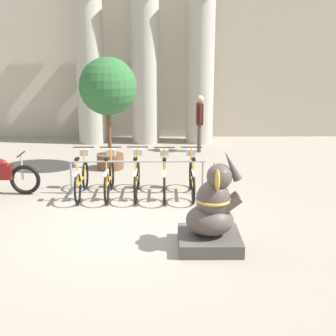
{
  "coord_description": "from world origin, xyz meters",
  "views": [
    {
      "loc": [
        0.63,
        -8.05,
        3.31
      ],
      "look_at": [
        0.69,
        0.47,
        1.0
      ],
      "focal_mm": 50.0,
      "sensor_mm": 36.0,
      "label": 1
    }
  ],
  "objects_px": {
    "bicycle_4": "(192,178)",
    "person_pedestrian": "(200,118)",
    "bicycle_0": "(82,178)",
    "bicycle_3": "(164,178)",
    "potted_tree": "(108,91)",
    "elephant_statue": "(212,215)",
    "bicycle_1": "(109,178)",
    "bicycle_2": "(137,178)"
  },
  "relations": [
    {
      "from": "bicycle_4",
      "to": "person_pedestrian",
      "type": "bearing_deg",
      "value": 83.7
    },
    {
      "from": "bicycle_0",
      "to": "bicycle_3",
      "type": "height_order",
      "value": "same"
    },
    {
      "from": "person_pedestrian",
      "to": "potted_tree",
      "type": "distance_m",
      "value": 3.38
    },
    {
      "from": "person_pedestrian",
      "to": "potted_tree",
      "type": "height_order",
      "value": "potted_tree"
    },
    {
      "from": "bicycle_3",
      "to": "potted_tree",
      "type": "bearing_deg",
      "value": 121.91
    },
    {
      "from": "bicycle_0",
      "to": "elephant_statue",
      "type": "xyz_separation_m",
      "value": [
        2.6,
        -2.71,
        0.16
      ]
    },
    {
      "from": "bicycle_3",
      "to": "bicycle_4",
      "type": "relative_size",
      "value": 1.0
    },
    {
      "from": "potted_tree",
      "to": "bicycle_3",
      "type": "bearing_deg",
      "value": -58.09
    },
    {
      "from": "elephant_statue",
      "to": "potted_tree",
      "type": "distance_m",
      "value": 5.69
    },
    {
      "from": "bicycle_1",
      "to": "bicycle_0",
      "type": "bearing_deg",
      "value": 179.45
    },
    {
      "from": "bicycle_2",
      "to": "person_pedestrian",
      "type": "relative_size",
      "value": 0.95
    },
    {
      "from": "person_pedestrian",
      "to": "bicycle_2",
      "type": "bearing_deg",
      "value": -111.59
    },
    {
      "from": "bicycle_2",
      "to": "person_pedestrian",
      "type": "height_order",
      "value": "person_pedestrian"
    },
    {
      "from": "elephant_statue",
      "to": "person_pedestrian",
      "type": "bearing_deg",
      "value": 87.53
    },
    {
      "from": "bicycle_2",
      "to": "bicycle_4",
      "type": "distance_m",
      "value": 1.22
    },
    {
      "from": "elephant_statue",
      "to": "potted_tree",
      "type": "height_order",
      "value": "potted_tree"
    },
    {
      "from": "bicycle_0",
      "to": "potted_tree",
      "type": "height_order",
      "value": "potted_tree"
    },
    {
      "from": "bicycle_2",
      "to": "bicycle_3",
      "type": "xyz_separation_m",
      "value": [
        0.61,
        -0.05,
        0.0
      ]
    },
    {
      "from": "bicycle_2",
      "to": "elephant_statue",
      "type": "distance_m",
      "value": 3.06
    },
    {
      "from": "bicycle_2",
      "to": "bicycle_3",
      "type": "distance_m",
      "value": 0.61
    },
    {
      "from": "elephant_statue",
      "to": "bicycle_4",
      "type": "bearing_deg",
      "value": 93.7
    },
    {
      "from": "bicycle_3",
      "to": "bicycle_4",
      "type": "height_order",
      "value": "same"
    },
    {
      "from": "bicycle_4",
      "to": "elephant_statue",
      "type": "distance_m",
      "value": 2.7
    },
    {
      "from": "bicycle_1",
      "to": "bicycle_2",
      "type": "relative_size",
      "value": 1.0
    },
    {
      "from": "bicycle_1",
      "to": "bicycle_2",
      "type": "height_order",
      "value": "same"
    },
    {
      "from": "bicycle_3",
      "to": "bicycle_4",
      "type": "distance_m",
      "value": 0.61
    },
    {
      "from": "bicycle_0",
      "to": "bicycle_4",
      "type": "distance_m",
      "value": 2.43
    },
    {
      "from": "bicycle_2",
      "to": "elephant_statue",
      "type": "bearing_deg",
      "value": -62.96
    },
    {
      "from": "bicycle_3",
      "to": "potted_tree",
      "type": "xyz_separation_m",
      "value": [
        -1.45,
        2.33,
        1.68
      ]
    },
    {
      "from": "bicycle_4",
      "to": "potted_tree",
      "type": "bearing_deg",
      "value": 131.71
    },
    {
      "from": "potted_tree",
      "to": "elephant_statue",
      "type": "bearing_deg",
      "value": -65.92
    },
    {
      "from": "bicycle_2",
      "to": "bicycle_4",
      "type": "xyz_separation_m",
      "value": [
        1.22,
        -0.03,
        0.0
      ]
    },
    {
      "from": "bicycle_3",
      "to": "elephant_statue",
      "type": "relative_size",
      "value": 1.0
    },
    {
      "from": "bicycle_3",
      "to": "elephant_statue",
      "type": "distance_m",
      "value": 2.78
    },
    {
      "from": "bicycle_0",
      "to": "bicycle_4",
      "type": "height_order",
      "value": "same"
    },
    {
      "from": "bicycle_1",
      "to": "bicycle_3",
      "type": "height_order",
      "value": "same"
    },
    {
      "from": "bicycle_1",
      "to": "potted_tree",
      "type": "relative_size",
      "value": 0.56
    },
    {
      "from": "bicycle_4",
      "to": "elephant_statue",
      "type": "relative_size",
      "value": 1.0
    },
    {
      "from": "bicycle_2",
      "to": "bicycle_3",
      "type": "relative_size",
      "value": 1.0
    },
    {
      "from": "bicycle_0",
      "to": "potted_tree",
      "type": "relative_size",
      "value": 0.56
    },
    {
      "from": "bicycle_3",
      "to": "person_pedestrian",
      "type": "bearing_deg",
      "value": 75.95
    },
    {
      "from": "bicycle_2",
      "to": "potted_tree",
      "type": "relative_size",
      "value": 0.56
    }
  ]
}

